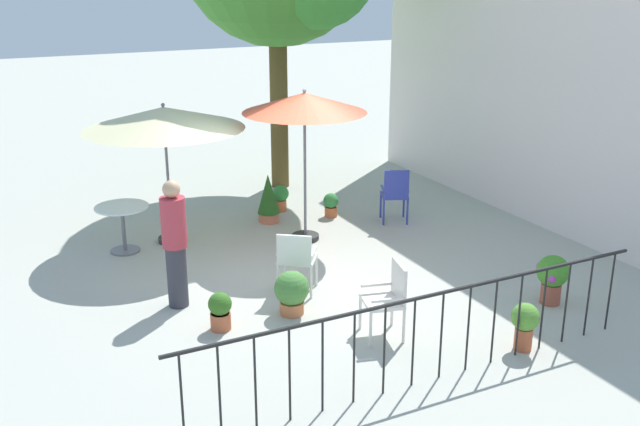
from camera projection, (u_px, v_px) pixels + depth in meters
name	position (u px, v px, depth m)	size (l,w,h in m)	color
ground_plane	(299.00, 273.00, 10.47)	(60.00, 60.00, 0.00)	#AFAFA3
villa_facade	(562.00, 75.00, 11.62)	(9.86, 0.30, 5.12)	white
terrace_railing	(428.00, 324.00, 7.53)	(0.03, 5.61, 1.01)	black
patio_umbrella_0	(164.00, 119.00, 11.04)	(2.47, 2.47, 2.24)	#2D2D2D
patio_umbrella_1	(304.00, 105.00, 11.09)	(1.93, 1.93, 2.44)	#2D2D2D
cafe_table_0	(123.00, 220.00, 11.12)	(0.81, 0.81, 0.74)	white
patio_chair_0	(395.00, 192.00, 12.38)	(0.58, 0.58, 0.97)	#313DA2
patio_chair_1	(296.00, 257.00, 9.67)	(0.65, 0.65, 0.88)	white
patio_chair_2	(389.00, 295.00, 8.55)	(0.57, 0.54, 0.91)	silver
potted_plant_0	(268.00, 198.00, 12.47)	(0.38, 0.38, 0.85)	#C4694C
potted_plant_1	(220.00, 310.00, 8.78)	(0.29, 0.29, 0.48)	#B35A39
potted_plant_2	(292.00, 291.00, 9.15)	(0.44, 0.44, 0.58)	#C06C41
potted_plant_3	(281.00, 196.00, 13.07)	(0.29, 0.29, 0.48)	#C4683B
potted_plant_4	(331.00, 204.00, 12.79)	(0.27, 0.27, 0.43)	#C05F34
potted_plant_5	(525.00, 323.00, 8.28)	(0.33, 0.33, 0.57)	#B55735
potted_plant_6	(552.00, 276.00, 9.42)	(0.42, 0.42, 0.67)	#9D4D39
standing_person	(175.00, 242.00, 9.20)	(0.32, 0.32, 1.70)	#33333D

